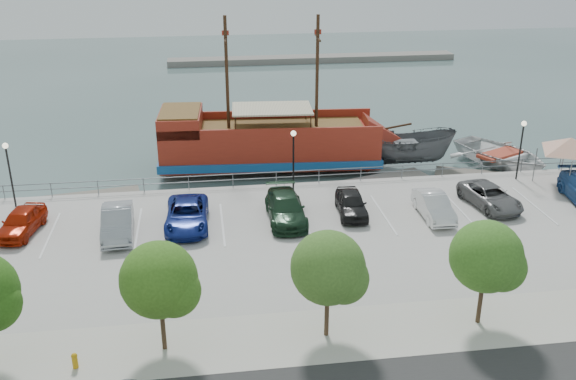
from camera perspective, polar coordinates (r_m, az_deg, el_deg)
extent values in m
plane|color=#3C5551|center=(38.05, 1.92, -5.24)|extent=(160.00, 160.00, 0.00)
cube|color=beige|center=(29.16, 5.39, -12.55)|extent=(100.00, 4.00, 0.05)
cylinder|color=slate|center=(44.27, 0.23, 1.66)|extent=(50.00, 0.06, 0.06)
cylinder|color=slate|center=(44.42, 0.23, 1.18)|extent=(50.00, 0.06, 0.06)
cube|color=gray|center=(91.23, 2.22, 11.58)|extent=(40.00, 3.00, 0.80)
cube|color=maroon|center=(49.70, -1.65, 4.03)|extent=(16.80, 6.24, 2.68)
cube|color=#165092|center=(49.98, -1.64, 3.08)|extent=(17.12, 6.57, 0.62)
cone|color=maroon|center=(50.89, 8.63, 4.23)|extent=(3.62, 5.16, 4.95)
cube|color=maroon|center=(49.26, -9.53, 6.07)|extent=(3.43, 5.35, 1.44)
cube|color=brown|center=(49.05, -9.59, 6.93)|extent=(3.19, 4.92, 0.12)
cube|color=brown|center=(49.30, -1.07, 5.58)|extent=(13.67, 5.42, 0.15)
cube|color=maroon|center=(51.56, -1.80, 6.69)|extent=(16.47, 1.30, 0.72)
cube|color=maroon|center=(46.82, -1.53, 5.05)|extent=(16.47, 1.30, 0.72)
cylinder|color=#382111|center=(48.51, 2.61, 10.38)|extent=(0.26, 0.26, 8.45)
cylinder|color=#382111|center=(48.19, -5.46, 10.22)|extent=(0.26, 0.26, 8.45)
cylinder|color=#382111|center=(48.03, 2.66, 13.38)|extent=(0.35, 3.09, 0.14)
cylinder|color=#382111|center=(47.71, -5.58, 13.24)|extent=(0.35, 3.09, 0.14)
cube|color=beige|center=(48.87, -1.45, 7.25)|extent=(6.22, 4.30, 0.12)
cylinder|color=#382111|center=(50.68, 9.51, 5.56)|extent=(2.57, 0.34, 0.61)
imported|color=#4F5255|center=(50.55, 10.35, 3.42)|extent=(8.01, 4.01, 2.97)
imported|color=silver|center=(53.10, 18.38, 2.80)|extent=(8.68, 9.70, 1.66)
cube|color=slate|center=(46.48, -17.12, -0.68)|extent=(6.88, 3.04, 0.38)
cube|color=gray|center=(47.58, 8.21, 0.70)|extent=(7.73, 4.23, 0.42)
cube|color=#666056|center=(50.28, 16.85, 1.13)|extent=(7.06, 4.61, 0.39)
cylinder|color=slate|center=(47.95, 21.09, 2.11)|extent=(0.10, 0.10, 2.44)
cylinder|color=slate|center=(50.10, 23.28, 2.62)|extent=(0.10, 0.10, 2.44)
cylinder|color=slate|center=(46.28, 23.73, 0.98)|extent=(0.10, 0.10, 2.44)
pyramid|color=silver|center=(47.53, 23.90, 4.27)|extent=(6.00, 6.00, 1.00)
cylinder|color=#D0950E|center=(28.28, -18.40, -14.33)|extent=(0.23, 0.23, 0.59)
sphere|color=#D0950E|center=(28.10, -18.48, -13.82)|extent=(0.25, 0.25, 0.25)
cylinder|color=black|center=(43.96, -23.41, 1.04)|extent=(0.12, 0.12, 4.00)
sphere|color=#FFF2CC|center=(43.30, -23.84, 3.62)|extent=(0.36, 0.36, 0.36)
cylinder|color=black|center=(42.70, 0.48, 2.36)|extent=(0.12, 0.12, 4.00)
sphere|color=#FFF2CC|center=(42.02, 0.49, 5.05)|extent=(0.36, 0.36, 0.36)
cylinder|color=black|center=(47.65, 19.91, 3.15)|extent=(0.12, 0.12, 4.00)
sphere|color=#FFF2CC|center=(47.04, 20.24, 5.56)|extent=(0.36, 0.36, 0.36)
cylinder|color=#473321|center=(27.99, -11.05, -11.88)|extent=(0.20, 0.20, 2.20)
sphere|color=#325C19|center=(26.77, -11.41, -7.81)|extent=(3.20, 3.20, 3.20)
sphere|color=#325C19|center=(26.68, -10.08, -8.82)|extent=(2.20, 2.20, 2.20)
cylinder|color=#473321|center=(28.36, 3.47, -10.95)|extent=(0.20, 0.20, 2.20)
sphere|color=#385D21|center=(27.16, 3.58, -6.90)|extent=(3.20, 3.20, 3.20)
sphere|color=#385D21|center=(27.22, 4.93, -7.84)|extent=(2.20, 2.20, 2.20)
cylinder|color=#473321|center=(30.38, 16.71, -9.49)|extent=(0.20, 0.20, 2.20)
sphere|color=#33601D|center=(29.26, 17.21, -5.66)|extent=(3.20, 3.20, 3.20)
sphere|color=#33601D|center=(29.46, 18.42, -6.50)|extent=(2.20, 2.20, 2.20)
imported|color=#A81E06|center=(40.42, -22.63, -2.60)|extent=(2.52, 4.60, 1.48)
imported|color=#969BA2|center=(38.36, -14.92, -2.79)|extent=(2.04, 5.02, 1.62)
imported|color=navy|center=(38.63, -8.97, -2.18)|extent=(2.67, 5.48, 1.50)
imported|color=#18341F|center=(38.93, -0.21, -1.63)|extent=(2.20, 5.41, 1.57)
imported|color=black|center=(39.96, 5.65, -1.18)|extent=(2.04, 4.39, 1.46)
imported|color=silver|center=(40.39, 12.84, -1.39)|extent=(1.63, 4.47, 1.46)
imported|color=slate|center=(42.83, 17.53, -0.56)|extent=(3.08, 5.26, 1.38)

